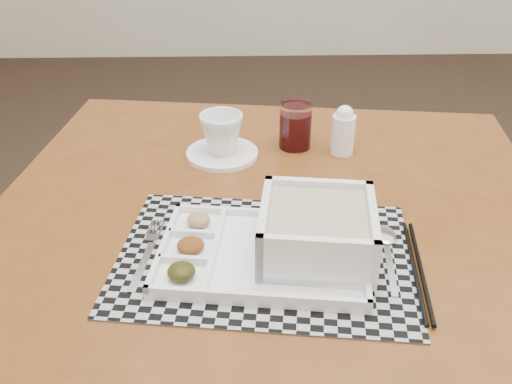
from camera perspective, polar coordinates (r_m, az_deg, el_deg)
The scene contains 11 objects.
floor at distance 2.15m, azimuth 17.27°, elevation -7.87°, with size 5.00×5.00×0.00m, color black.
dining_table at distance 1.04m, azimuth 1.33°, elevation -6.24°, with size 1.12×1.12×0.75m.
placemat at distance 0.90m, azimuth 0.90°, elevation -6.48°, with size 0.46×0.33×0.00m, color #9E9EA5.
serving_tray at distance 0.88m, azimuth 4.41°, elevation -4.70°, with size 0.35×0.26×0.09m.
fork at distance 0.92m, azimuth -10.92°, elevation -5.90°, with size 0.04×0.19×0.00m.
spoon at distance 0.95m, azimuth 12.85°, elevation -4.66°, with size 0.04×0.18×0.01m.
chopsticks at distance 0.90m, azimuth 15.86°, elevation -7.47°, with size 0.05×0.24×0.01m.
saucer at distance 1.19m, azimuth -3.40°, elevation 3.86°, with size 0.15×0.15×0.01m, color white.
cup at distance 1.17m, azimuth -3.47°, elevation 5.88°, with size 0.09×0.09×0.08m, color white.
juice_glass at distance 1.22m, azimuth 3.96°, elevation 6.48°, with size 0.07×0.07×0.10m.
creamer_bottle at distance 1.20m, azimuth 8.73°, elevation 6.09°, with size 0.05×0.05×0.11m.
Camera 1 is at (-0.68, -1.57, 1.31)m, focal length 40.00 mm.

